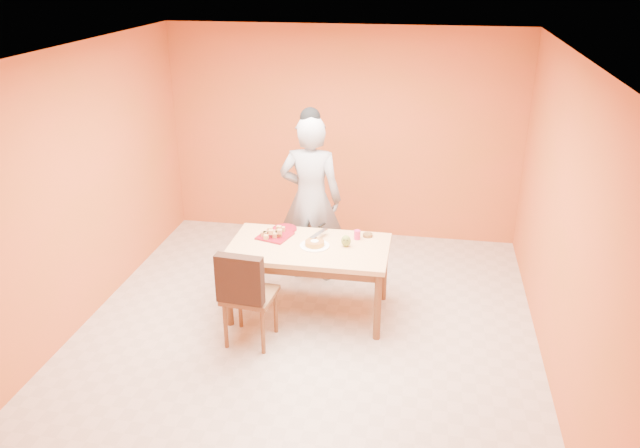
% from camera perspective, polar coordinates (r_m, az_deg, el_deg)
% --- Properties ---
extents(floor, '(5.00, 5.00, 0.00)m').
position_cam_1_polar(floor, '(6.30, -1.30, -9.78)').
color(floor, beige).
rests_on(floor, ground).
extents(ceiling, '(5.00, 5.00, 0.00)m').
position_cam_1_polar(ceiling, '(5.33, -1.57, 15.36)').
color(ceiling, white).
rests_on(ceiling, wall_back).
extents(wall_back, '(4.50, 0.00, 4.50)m').
position_cam_1_polar(wall_back, '(8.02, 2.11, 8.19)').
color(wall_back, '#D55731').
rests_on(wall_back, floor).
extents(wall_left, '(0.00, 5.00, 5.00)m').
position_cam_1_polar(wall_left, '(6.48, -21.36, 2.87)').
color(wall_left, '#D55731').
rests_on(wall_left, floor).
extents(wall_right, '(0.00, 5.00, 5.00)m').
position_cam_1_polar(wall_right, '(5.70, 21.34, 0.17)').
color(wall_right, '#D55731').
rests_on(wall_right, floor).
extents(dining_table, '(1.60, 0.90, 0.76)m').
position_cam_1_polar(dining_table, '(6.31, -1.01, -2.76)').
color(dining_table, '#F4C37F').
rests_on(dining_table, floor).
extents(dining_chair, '(0.50, 0.57, 1.01)m').
position_cam_1_polar(dining_chair, '(5.92, -6.50, -6.34)').
color(dining_chair, brown).
rests_on(dining_chair, floor).
extents(pastry_pile, '(0.28, 0.28, 0.09)m').
position_cam_1_polar(pastry_pile, '(6.45, -4.17, -0.66)').
color(pastry_pile, tan).
rests_on(pastry_pile, pastry_platter).
extents(person, '(0.69, 0.46, 1.90)m').
position_cam_1_polar(person, '(6.93, -0.85, 2.27)').
color(person, gray).
rests_on(person, floor).
extents(pastry_platter, '(0.38, 0.38, 0.02)m').
position_cam_1_polar(pastry_platter, '(6.47, -4.15, -1.10)').
color(pastry_platter, maroon).
rests_on(pastry_platter, dining_table).
extents(red_dinner_plate, '(0.33, 0.33, 0.02)m').
position_cam_1_polar(red_dinner_plate, '(6.64, -3.25, -0.45)').
color(red_dinner_plate, maroon).
rests_on(red_dinner_plate, dining_table).
extents(white_cake_plate, '(0.36, 0.36, 0.01)m').
position_cam_1_polar(white_cake_plate, '(6.25, -0.49, -2.00)').
color(white_cake_plate, white).
rests_on(white_cake_plate, dining_table).
extents(sponge_cake, '(0.24, 0.24, 0.04)m').
position_cam_1_polar(sponge_cake, '(6.24, -0.49, -1.77)').
color(sponge_cake, gold).
rests_on(sponge_cake, white_cake_plate).
extents(cake_server, '(0.16, 0.28, 0.01)m').
position_cam_1_polar(cake_server, '(6.38, -0.11, -0.87)').
color(cake_server, silver).
rests_on(cake_server, sponge_cake).
extents(egg_ornament, '(0.10, 0.08, 0.12)m').
position_cam_1_polar(egg_ornament, '(6.23, 2.39, -1.55)').
color(egg_ornament, olive).
rests_on(egg_ornament, dining_table).
extents(magenta_glass, '(0.07, 0.07, 0.10)m').
position_cam_1_polar(magenta_glass, '(6.40, 3.42, -0.99)').
color(magenta_glass, '#C91E59').
rests_on(magenta_glass, dining_table).
extents(checker_tin, '(0.12, 0.12, 0.03)m').
position_cam_1_polar(checker_tin, '(6.48, 4.38, -1.02)').
color(checker_tin, '#391F0F').
rests_on(checker_tin, dining_table).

